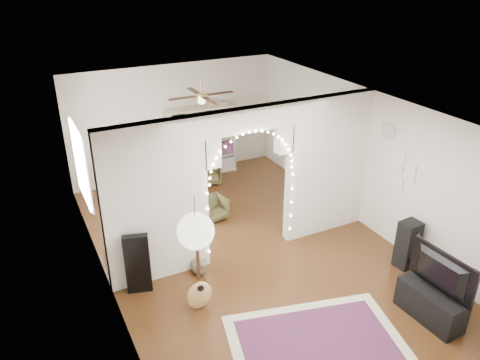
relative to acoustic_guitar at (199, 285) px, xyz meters
name	(u,v)px	position (x,y,z in m)	size (l,w,h in m)	color
floor	(248,249)	(1.39, 1.08, -0.44)	(7.50, 7.50, 0.00)	black
ceiling	(249,107)	(1.39, 1.08, 2.26)	(5.00, 7.50, 0.02)	white
wall_back	(175,121)	(1.39, 4.83, 0.91)	(5.00, 0.02, 2.70)	silver
wall_front	(412,320)	(1.39, -2.67, 0.91)	(5.00, 0.02, 2.70)	silver
wall_left	(101,216)	(-1.11, 1.08, 0.91)	(0.02, 7.50, 2.70)	silver
wall_right	(363,158)	(3.89, 1.08, 0.91)	(0.02, 7.50, 2.70)	silver
divider_wall	(249,179)	(1.39, 1.08, 0.99)	(5.00, 0.20, 2.70)	silver
fairy_lights	(252,176)	(1.39, 0.95, 1.11)	(1.64, 0.04, 1.60)	#FFEABF
window	(80,164)	(-1.08, 2.88, 1.06)	(0.04, 1.20, 1.40)	white
wall_clock	(389,131)	(3.87, 0.48, 1.66)	(0.31, 0.31, 0.03)	white
picture_frames	(401,170)	(3.87, 0.08, 1.06)	(0.02, 0.50, 0.70)	white
paper_lantern	(196,231)	(-0.51, -1.32, 1.81)	(0.40, 0.40, 0.40)	white
ceiling_fan	(202,96)	(1.39, 3.08, 1.96)	(1.10, 1.10, 0.30)	#A88C38
area_rug	(320,347)	(1.16, -1.49, -0.43)	(2.40, 1.80, 0.02)	maroon
guitar_case	(138,264)	(-0.69, 0.83, 0.08)	(0.39, 0.13, 1.03)	black
acoustic_guitar	(199,285)	(0.00, 0.00, 0.00)	(0.42, 0.20, 1.01)	#B77949
tabby_cat	(199,266)	(0.32, 0.81, -0.29)	(0.28, 0.56, 0.37)	brown
floor_speaker	(408,245)	(3.60, -0.59, -0.01)	(0.36, 0.33, 0.87)	black
media_console	(430,304)	(2.95, -1.73, -0.19)	(0.40, 1.00, 0.50)	black
tv	(437,273)	(2.95, -1.73, 0.37)	(1.07, 0.14, 0.62)	black
bookcase	(202,141)	(1.96, 4.58, 0.40)	(1.65, 0.42, 1.69)	beige
dining_table	(174,182)	(0.71, 3.05, 0.24)	(1.24, 0.87, 0.76)	brown
flower_vase	(174,174)	(0.71, 3.05, 0.41)	(0.18, 0.18, 0.19)	silver
dining_chair_left	(208,172)	(1.88, 4.02, -0.17)	(0.58, 0.60, 0.54)	#4B4525
dining_chair_right	(214,208)	(1.30, 2.40, -0.21)	(0.49, 0.50, 0.46)	#4B4525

